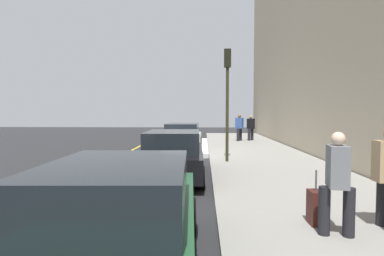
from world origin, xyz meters
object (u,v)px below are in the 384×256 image
Objects in this scene: parked_car_black at (174,155)px; pedestrian_black_coat at (251,127)px; rolling_suitcase at (316,207)px; parked_car_white at (183,137)px; pedestrian_blue_coat at (239,127)px; parked_car_green at (121,221)px; pedestrian_grey_coat at (337,181)px; traffic_light_pole at (227,86)px.

parked_car_black is 12.74m from pedestrian_black_coat.
pedestrian_black_coat is 1.82× the size of rolling_suitcase.
parked_car_white is 6.00m from pedestrian_blue_coat.
parked_car_green is 18.01m from pedestrian_blue_coat.
pedestrian_blue_coat is at bearing -1.69° from rolling_suitcase.
pedestrian_black_coat is 1.05× the size of pedestrian_grey_coat.
parked_car_black is at bearing 160.82° from pedestrian_black_coat.
rolling_suitcase is at bearing 175.47° from pedestrian_black_coat.
parked_car_white is 11.57m from rolling_suitcase.
rolling_suitcase is at bearing -171.73° from traffic_light_pole.
parked_car_black is at bearing -178.65° from parked_car_white.
pedestrian_grey_coat is at bearing -164.64° from parked_car_white.
rolling_suitcase is at bearing -164.71° from parked_car_white.
pedestrian_grey_coat is at bearing -162.95° from rolling_suitcase.
parked_car_black is at bearing 144.89° from traffic_light_pole.
pedestrian_black_coat is 16.45m from rolling_suitcase.
parked_car_white is 12.08m from pedestrian_grey_coat.
parked_car_green is 3.42m from rolling_suitcase.
pedestrian_grey_coat is 0.91× the size of pedestrian_blue_coat.
parked_car_white is 2.93× the size of pedestrian_grey_coat.
pedestrian_blue_coat is (16.49, -0.32, 0.08)m from pedestrian_grey_coat.
pedestrian_black_coat is at bearing -39.71° from parked_car_white.
traffic_light_pole is (7.51, 1.17, 2.10)m from pedestrian_grey_coat.
pedestrian_black_coat is at bearing -65.03° from pedestrian_blue_coat.
parked_car_black is at bearing 32.09° from pedestrian_grey_coat.
traffic_light_pole is (8.69, -1.94, 2.37)m from parked_car_green.
pedestrian_blue_coat reaches higher than pedestrian_grey_coat.
pedestrian_black_coat is at bearing -19.18° from parked_car_black.
pedestrian_black_coat is at bearing -13.88° from traffic_light_pole.
parked_car_black is 1.02× the size of traffic_light_pole.
pedestrian_blue_coat is at bearing -9.42° from traffic_light_pole.
traffic_light_pole is at bearing -35.11° from parked_car_black.
parked_car_white is at bearing 144.02° from pedestrian_blue_coat.
pedestrian_grey_coat is (-16.88, 1.15, -0.05)m from pedestrian_black_coat.
parked_car_black is 0.93× the size of parked_car_white.
rolling_suitcase is at bearing -60.45° from parked_car_green.
parked_car_green is 2.64× the size of pedestrian_black_coat.
parked_car_white is 2.78× the size of pedestrian_black_coat.
parked_car_green and parked_car_black have the same top height.
pedestrian_blue_coat reaches higher than pedestrian_black_coat.
pedestrian_grey_coat is at bearing -171.14° from traffic_light_pole.
parked_car_green is at bearing 119.55° from rolling_suitcase.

